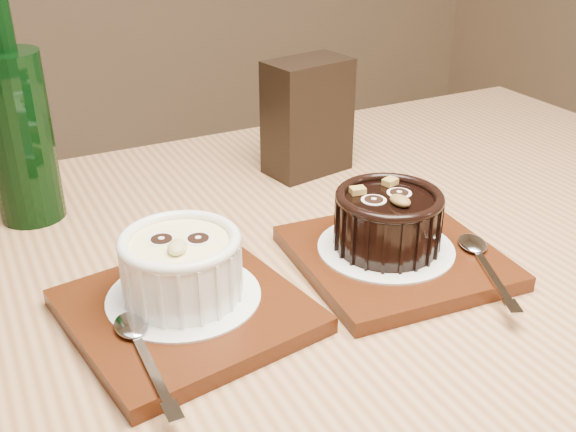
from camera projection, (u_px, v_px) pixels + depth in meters
name	position (u px, v px, depth m)	size (l,w,h in m)	color
table	(311.00, 354.00, 0.67)	(1.22, 0.84, 0.75)	#9A6A43
tray_left	(186.00, 311.00, 0.56)	(0.18, 0.18, 0.01)	#491E0C
doily_left	(184.00, 296.00, 0.57)	(0.13, 0.13, 0.00)	white
ramekin_white	(181.00, 263.00, 0.55)	(0.10, 0.10, 0.06)	white
spoon_left	(143.00, 350.00, 0.50)	(0.03, 0.13, 0.01)	silver
tray_right	(395.00, 257.00, 0.64)	(0.18, 0.18, 0.01)	#491E0C
doily_right	(386.00, 248.00, 0.64)	(0.13, 0.13, 0.00)	white
ramekin_dark	(388.00, 218.00, 0.63)	(0.10, 0.10, 0.06)	black
spoon_right	(485.00, 262.00, 0.61)	(0.03, 0.13, 0.01)	silver
condiment_stand	(307.00, 117.00, 0.82)	(0.10, 0.06, 0.14)	black
green_bottle	(19.00, 131.00, 0.69)	(0.07, 0.07, 0.25)	black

